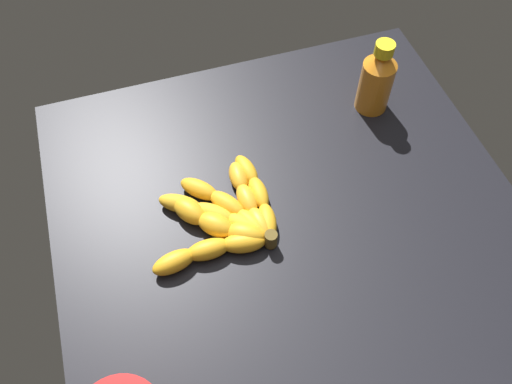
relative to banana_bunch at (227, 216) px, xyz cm
name	(u,v)px	position (x,y,z in cm)	size (l,w,h in cm)	color
ground_plane	(290,226)	(-2.61, -10.07, -4.03)	(75.03, 75.38, 4.94)	black
banana_bunch	(227,216)	(0.00, 0.00, 0.00)	(18.94, 21.20, 3.57)	gold
honey_bottle	(377,80)	(16.32, -32.61, 5.04)	(5.98, 5.98, 14.63)	orange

